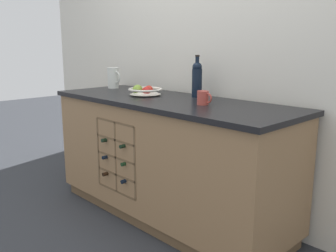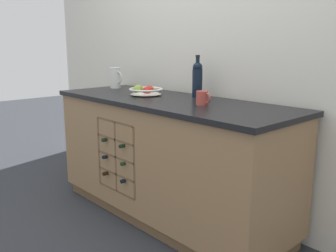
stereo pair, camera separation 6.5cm
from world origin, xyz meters
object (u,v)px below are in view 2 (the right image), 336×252
at_px(white_pitcher, 115,77).
at_px(standing_wine_bottle, 197,78).
at_px(fruit_bowl, 146,91).
at_px(ceramic_mug, 202,98).

distance_m(white_pitcher, standing_wine_bottle, 0.92).
relative_size(fruit_bowl, ceramic_mug, 2.32).
xyz_separation_m(white_pitcher, standing_wine_bottle, (0.91, 0.11, 0.04)).
xyz_separation_m(white_pitcher, ceramic_mug, (1.18, -0.14, -0.05)).
height_order(fruit_bowl, white_pitcher, white_pitcher).
bearing_deg(standing_wine_bottle, ceramic_mug, -41.52).
distance_m(ceramic_mug, standing_wine_bottle, 0.38).
relative_size(white_pitcher, ceramic_mug, 1.62).
xyz_separation_m(fruit_bowl, ceramic_mug, (0.61, -0.02, 0.01)).
bearing_deg(ceramic_mug, fruit_bowl, 177.97).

